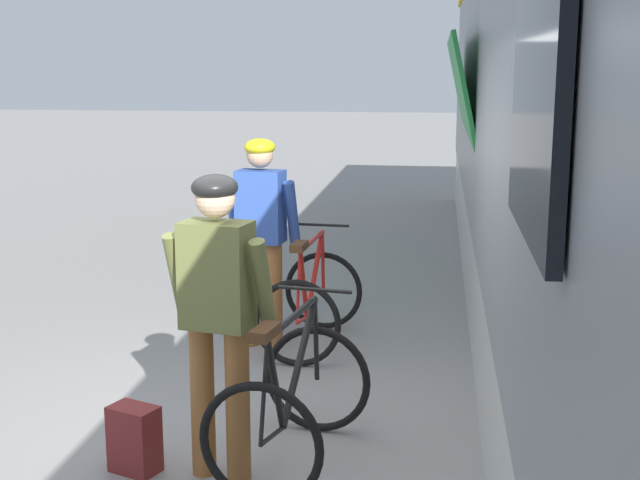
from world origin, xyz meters
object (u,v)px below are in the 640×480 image
object	(u,v)px
cyclist_near_in_blue	(261,224)
bicycle_far_black	(291,402)
bicycle_near_red	(311,301)
backpack_on_platform	(134,439)
cyclist_far_in_olive	(218,300)

from	to	relation	value
cyclist_near_in_blue	bicycle_far_black	size ratio (longest dim) A/B	1.51
bicycle_near_red	bicycle_far_black	bearing A→B (deg)	-84.49
cyclist_near_in_blue	backpack_on_platform	distance (m)	2.53
cyclist_near_in_blue	bicycle_near_red	size ratio (longest dim) A/B	1.58
cyclist_near_in_blue	bicycle_far_black	distance (m)	2.35
cyclist_near_in_blue	bicycle_near_red	bearing A→B (deg)	4.15
cyclist_far_in_olive	bicycle_near_red	world-z (taller)	cyclist_far_in_olive
cyclist_far_in_olive	backpack_on_platform	xyz separation A→B (m)	(-0.52, -0.02, -0.85)
cyclist_far_in_olive	backpack_on_platform	size ratio (longest dim) A/B	4.40
cyclist_far_in_olive	bicycle_near_red	xyz separation A→B (m)	(0.17, 2.38, -0.65)
cyclist_far_in_olive	bicycle_far_black	distance (m)	0.78
cyclist_near_in_blue	backpack_on_platform	xyz separation A→B (m)	(-0.27, -2.37, -0.85)
bicycle_near_red	backpack_on_platform	size ratio (longest dim) A/B	2.80
bicycle_near_red	backpack_on_platform	bearing A→B (deg)	-105.93
cyclist_near_in_blue	bicycle_near_red	distance (m)	0.77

